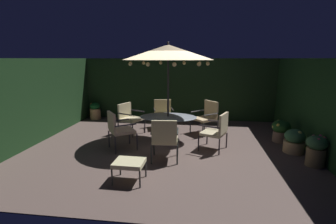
{
  "coord_description": "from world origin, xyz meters",
  "views": [
    {
      "loc": [
        0.85,
        -6.37,
        2.31
      ],
      "look_at": [
        -0.03,
        0.36,
        0.85
      ],
      "focal_mm": 26.64,
      "sensor_mm": 36.0,
      "label": 1
    }
  ],
  "objects_px": {
    "patio_chair_southwest": "(129,116)",
    "potted_plant_left_far": "(316,150)",
    "patio_chair_southeast": "(207,115)",
    "ottoman_footrest": "(129,164)",
    "patio_chair_south": "(163,112)",
    "patio_chair_east": "(217,129)",
    "patio_chair_north": "(118,128)",
    "potted_plant_back_left": "(281,130)",
    "patio_chair_northeast": "(165,137)",
    "patio_dining_table": "(168,122)",
    "potted_plant_right_near": "(294,141)",
    "patio_umbrella": "(168,52)",
    "potted_plant_back_center": "(95,111)"
  },
  "relations": [
    {
      "from": "patio_chair_east",
      "to": "patio_chair_southwest",
      "type": "bearing_deg",
      "value": 156.54
    },
    {
      "from": "patio_chair_southeast",
      "to": "potted_plant_back_left",
      "type": "relative_size",
      "value": 1.64
    },
    {
      "from": "patio_chair_south",
      "to": "ottoman_footrest",
      "type": "xyz_separation_m",
      "value": [
        -0.07,
        -3.86,
        -0.18
      ]
    },
    {
      "from": "patio_dining_table",
      "to": "ottoman_footrest",
      "type": "relative_size",
      "value": 2.81
    },
    {
      "from": "patio_chair_south",
      "to": "patio_chair_southwest",
      "type": "relative_size",
      "value": 0.99
    },
    {
      "from": "patio_dining_table",
      "to": "ottoman_footrest",
      "type": "height_order",
      "value": "patio_dining_table"
    },
    {
      "from": "patio_chair_east",
      "to": "patio_chair_south",
      "type": "relative_size",
      "value": 1.04
    },
    {
      "from": "patio_chair_southeast",
      "to": "ottoman_footrest",
      "type": "relative_size",
      "value": 1.76
    },
    {
      "from": "patio_chair_southwest",
      "to": "potted_plant_right_near",
      "type": "xyz_separation_m",
      "value": [
        4.55,
        -1.05,
        -0.26
      ]
    },
    {
      "from": "patio_chair_south",
      "to": "potted_plant_back_left",
      "type": "xyz_separation_m",
      "value": [
        3.51,
        -1.04,
        -0.2
      ]
    },
    {
      "from": "patio_dining_table",
      "to": "patio_chair_southeast",
      "type": "xyz_separation_m",
      "value": [
        1.1,
        0.94,
        0.02
      ]
    },
    {
      "from": "patio_dining_table",
      "to": "patio_chair_north",
      "type": "relative_size",
      "value": 1.62
    },
    {
      "from": "patio_dining_table",
      "to": "patio_chair_south",
      "type": "relative_size",
      "value": 1.72
    },
    {
      "from": "ottoman_footrest",
      "to": "potted_plant_right_near",
      "type": "height_order",
      "value": "potted_plant_right_near"
    },
    {
      "from": "patio_umbrella",
      "to": "patio_chair_north",
      "type": "distance_m",
      "value": 2.37
    },
    {
      "from": "patio_chair_east",
      "to": "patio_chair_northeast",
      "type": "bearing_deg",
      "value": -144.16
    },
    {
      "from": "patio_chair_southwest",
      "to": "potted_plant_back_center",
      "type": "relative_size",
      "value": 1.47
    },
    {
      "from": "patio_chair_east",
      "to": "potted_plant_back_left",
      "type": "bearing_deg",
      "value": 26.56
    },
    {
      "from": "potted_plant_back_left",
      "to": "patio_chair_east",
      "type": "bearing_deg",
      "value": -153.44
    },
    {
      "from": "potted_plant_back_left",
      "to": "potted_plant_back_center",
      "type": "xyz_separation_m",
      "value": [
        -6.3,
        1.9,
        -0.02
      ]
    },
    {
      "from": "patio_dining_table",
      "to": "patio_chair_southwest",
      "type": "bearing_deg",
      "value": 155.68
    },
    {
      "from": "patio_chair_northeast",
      "to": "ottoman_footrest",
      "type": "height_order",
      "value": "patio_chair_northeast"
    },
    {
      "from": "patio_dining_table",
      "to": "patio_chair_east",
      "type": "bearing_deg",
      "value": -22.61
    },
    {
      "from": "patio_chair_southwest",
      "to": "patio_chair_southeast",
      "type": "bearing_deg",
      "value": 8.28
    },
    {
      "from": "ottoman_footrest",
      "to": "potted_plant_left_far",
      "type": "height_order",
      "value": "potted_plant_left_far"
    },
    {
      "from": "patio_chair_east",
      "to": "potted_plant_right_near",
      "type": "distance_m",
      "value": 1.93
    },
    {
      "from": "patio_chair_east",
      "to": "patio_chair_southwest",
      "type": "relative_size",
      "value": 1.03
    },
    {
      "from": "patio_dining_table",
      "to": "potted_plant_back_center",
      "type": "height_order",
      "value": "patio_dining_table"
    },
    {
      "from": "patio_chair_south",
      "to": "ottoman_footrest",
      "type": "height_order",
      "value": "patio_chair_south"
    },
    {
      "from": "patio_chair_south",
      "to": "potted_plant_left_far",
      "type": "distance_m",
      "value": 4.6
    },
    {
      "from": "patio_chair_south",
      "to": "potted_plant_left_far",
      "type": "height_order",
      "value": "patio_chair_south"
    },
    {
      "from": "patio_dining_table",
      "to": "potted_plant_left_far",
      "type": "height_order",
      "value": "patio_dining_table"
    },
    {
      "from": "patio_umbrella",
      "to": "potted_plant_right_near",
      "type": "relative_size",
      "value": 4.62
    },
    {
      "from": "patio_chair_southwest",
      "to": "potted_plant_left_far",
      "type": "bearing_deg",
      "value": -21.25
    },
    {
      "from": "patio_chair_south",
      "to": "potted_plant_right_near",
      "type": "xyz_separation_m",
      "value": [
        3.59,
        -1.86,
        -0.24
      ]
    },
    {
      "from": "potted_plant_back_left",
      "to": "ottoman_footrest",
      "type": "bearing_deg",
      "value": -141.8
    },
    {
      "from": "patio_chair_south",
      "to": "potted_plant_back_center",
      "type": "xyz_separation_m",
      "value": [
        -2.79,
        0.87,
        -0.21
      ]
    },
    {
      "from": "patio_chair_north",
      "to": "patio_chair_east",
      "type": "bearing_deg",
      "value": 6.59
    },
    {
      "from": "patio_chair_north",
      "to": "patio_chair_south",
      "type": "xyz_separation_m",
      "value": [
        0.82,
        2.24,
        -0.05
      ]
    },
    {
      "from": "potted_plant_right_near",
      "to": "patio_chair_north",
      "type": "bearing_deg",
      "value": -175.07
    },
    {
      "from": "potted_plant_back_center",
      "to": "patio_chair_north",
      "type": "bearing_deg",
      "value": -57.5
    },
    {
      "from": "patio_umbrella",
      "to": "patio_chair_northeast",
      "type": "relative_size",
      "value": 2.74
    },
    {
      "from": "potted_plant_right_near",
      "to": "patio_chair_southwest",
      "type": "bearing_deg",
      "value": 166.95
    },
    {
      "from": "patio_dining_table",
      "to": "patio_chair_south",
      "type": "height_order",
      "value": "patio_chair_south"
    },
    {
      "from": "ottoman_footrest",
      "to": "potted_plant_right_near",
      "type": "bearing_deg",
      "value": 28.59
    },
    {
      "from": "patio_chair_southwest",
      "to": "potted_plant_back_left",
      "type": "xyz_separation_m",
      "value": [
        4.47,
        -0.23,
        -0.21
      ]
    },
    {
      "from": "ottoman_footrest",
      "to": "potted_plant_back_center",
      "type": "height_order",
      "value": "potted_plant_back_center"
    },
    {
      "from": "patio_chair_east",
      "to": "potted_plant_back_center",
      "type": "relative_size",
      "value": 1.52
    },
    {
      "from": "patio_chair_north",
      "to": "patio_chair_southeast",
      "type": "distance_m",
      "value": 2.88
    },
    {
      "from": "patio_chair_southeast",
      "to": "patio_chair_east",
      "type": "bearing_deg",
      "value": -81.18
    }
  ]
}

